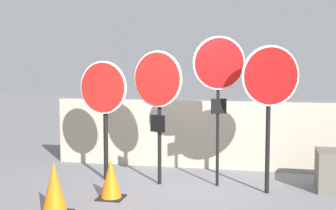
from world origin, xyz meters
TOP-DOWN VIEW (x-y plane):
  - ground_plane at (0.00, 0.00)m, footprint 40.00×40.00m
  - fence_back at (0.00, 1.59)m, footprint 5.62×0.12m
  - stop_sign_0 at (-1.40, 0.29)m, footprint 0.89×0.22m
  - stop_sign_1 at (-0.42, 0.19)m, footprint 0.88×0.35m
  - stop_sign_2 at (0.57, 0.28)m, footprint 0.81×0.35m
  - stop_sign_3 at (1.38, 0.01)m, footprint 0.86×0.40m
  - traffic_cone_0 at (-1.43, -1.59)m, footprint 0.41×0.41m
  - traffic_cone_1 at (-0.93, -0.74)m, footprint 0.38×0.38m

SIDE VIEW (x-z plane):
  - ground_plane at x=0.00m, z-range 0.00..0.00m
  - traffic_cone_1 at x=-0.93m, z-range 0.00..0.61m
  - traffic_cone_0 at x=-1.43m, z-range 0.00..0.71m
  - fence_back at x=0.00m, z-range 0.00..1.31m
  - stop_sign_0 at x=-1.40m, z-range 0.42..2.48m
  - stop_sign_1 at x=-0.42m, z-range 0.50..2.74m
  - stop_sign_3 at x=1.38m, z-range 0.52..2.82m
  - stop_sign_2 at x=0.57m, z-range 0.65..3.11m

